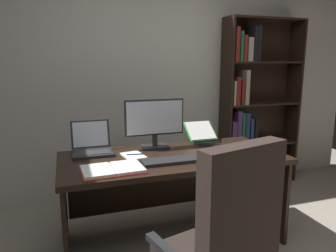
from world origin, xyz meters
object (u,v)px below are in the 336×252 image
object	(u,v)px
notepad	(133,156)
pen	(136,154)
bookshelf	(251,106)
desk	(170,175)
reading_stand_with_book	(201,133)
open_binder	(113,169)
monitor	(155,123)
laptop	(92,147)
computer_mouse	(209,156)
keyboard	(171,161)

from	to	relation	value
notepad	pen	bearing A→B (deg)	0.00
bookshelf	notepad	size ratio (longest dim) A/B	9.11
desk	bookshelf	bearing A→B (deg)	32.99
reading_stand_with_book	pen	distance (m)	0.71
open_binder	notepad	size ratio (longest dim) A/B	2.03
open_binder	bookshelf	bearing A→B (deg)	29.02
monitor	laptop	world-z (taller)	monitor
computer_mouse	desk	bearing A→B (deg)	133.94
monitor	computer_mouse	bearing A→B (deg)	-54.58
keyboard	open_binder	xyz separation A→B (m)	(-0.43, -0.05, -0.00)
computer_mouse	notepad	size ratio (longest dim) A/B	0.50
desk	laptop	distance (m)	0.66
monitor	laptop	bearing A→B (deg)	179.29
computer_mouse	open_binder	xyz separation A→B (m)	(-0.73, -0.05, -0.01)
laptop	keyboard	world-z (taller)	laptop
laptop	pen	distance (m)	0.37
notepad	pen	xyz separation A→B (m)	(0.02, 0.00, 0.01)
keyboard	open_binder	world-z (taller)	same
monitor	open_binder	size ratio (longest dim) A/B	1.19
monitor	keyboard	distance (m)	0.47
open_binder	notepad	world-z (taller)	open_binder
computer_mouse	notepad	distance (m)	0.57
pen	notepad	bearing A→B (deg)	180.00
keyboard	pen	bearing A→B (deg)	131.32
monitor	computer_mouse	size ratio (longest dim) A/B	4.87
monitor	notepad	world-z (taller)	monitor
bookshelf	monitor	distance (m)	1.49
bookshelf	laptop	xyz separation A→B (m)	(-1.86, -0.64, -0.17)
bookshelf	open_binder	size ratio (longest dim) A/B	4.50
computer_mouse	notepad	world-z (taller)	computer_mouse
bookshelf	pen	size ratio (longest dim) A/B	13.66
bookshelf	computer_mouse	size ratio (longest dim) A/B	18.39
computer_mouse	bookshelf	bearing A→B (deg)	45.50
monitor	open_binder	bearing A→B (deg)	-132.18
bookshelf	reading_stand_with_book	size ratio (longest dim) A/B	7.28
keyboard	pen	world-z (taller)	keyboard
laptop	keyboard	size ratio (longest dim) A/B	0.74
desk	open_binder	distance (m)	0.61
open_binder	pen	world-z (taller)	open_binder
bookshelf	computer_mouse	bearing A→B (deg)	-134.50
monitor	laptop	distance (m)	0.54
computer_mouse	pen	bearing A→B (deg)	155.21
bookshelf	laptop	bearing A→B (deg)	-161.14
laptop	notepad	world-z (taller)	laptop
open_binder	monitor	bearing A→B (deg)	44.69
desk	pen	size ratio (longest dim) A/B	12.26
keyboard	open_binder	bearing A→B (deg)	-173.33
notepad	open_binder	bearing A→B (deg)	-125.57
notepad	reading_stand_with_book	bearing A→B (deg)	19.78
laptop	computer_mouse	size ratio (longest dim) A/B	2.98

